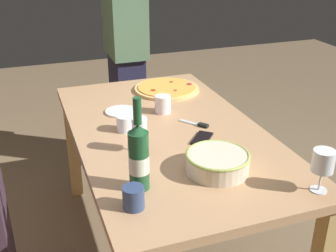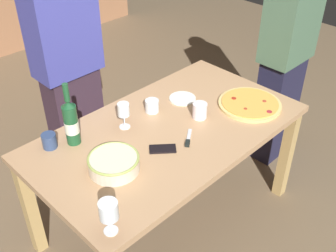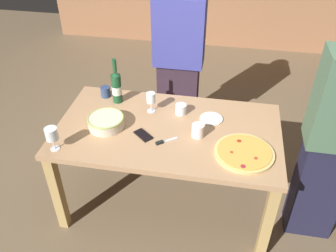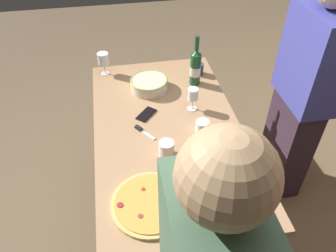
% 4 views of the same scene
% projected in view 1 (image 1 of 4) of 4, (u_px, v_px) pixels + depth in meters
% --- Properties ---
extents(ground_plane, '(8.00, 8.00, 0.00)m').
position_uv_depth(ground_plane, '(168.00, 249.00, 2.42)').
color(ground_plane, brown).
extents(dining_table, '(1.60, 0.90, 0.75)m').
position_uv_depth(dining_table, '(168.00, 146.00, 2.15)').
color(dining_table, tan).
rests_on(dining_table, ground).
extents(pizza, '(0.39, 0.39, 0.03)m').
position_uv_depth(pizza, '(167.00, 89.00, 2.62)').
color(pizza, '#DCBA6E').
rests_on(pizza, dining_table).
extents(serving_bowl, '(0.26, 0.26, 0.08)m').
position_uv_depth(serving_bowl, '(217.00, 161.00, 1.73)').
color(serving_bowl, beige).
rests_on(serving_bowl, dining_table).
extents(wine_bottle, '(0.08, 0.08, 0.37)m').
position_uv_depth(wine_bottle, '(139.00, 156.00, 1.58)').
color(wine_bottle, '#1A4B29').
rests_on(wine_bottle, dining_table).
extents(wine_glass_near_pizza, '(0.07, 0.07, 0.16)m').
position_uv_depth(wine_glass_near_pizza, '(139.00, 128.00, 1.87)').
color(wine_glass_near_pizza, white).
rests_on(wine_glass_near_pizza, dining_table).
extents(wine_glass_by_bottle, '(0.08, 0.08, 0.17)m').
position_uv_depth(wine_glass_by_bottle, '(323.00, 163.00, 1.57)').
color(wine_glass_by_bottle, white).
rests_on(wine_glass_by_bottle, dining_table).
extents(cup_amber, '(0.09, 0.09, 0.09)m').
position_uv_depth(cup_amber, '(163.00, 104.00, 2.29)').
color(cup_amber, white).
rests_on(cup_amber, dining_table).
extents(cup_ceramic, '(0.08, 0.08, 0.08)m').
position_uv_depth(cup_ceramic, '(134.00, 198.00, 1.50)').
color(cup_ceramic, navy).
rests_on(cup_ceramic, dining_table).
extents(cup_spare, '(0.08, 0.08, 0.08)m').
position_uv_depth(cup_spare, '(125.00, 123.00, 2.09)').
color(cup_spare, white).
rests_on(cup_spare, dining_table).
extents(side_plate, '(0.17, 0.17, 0.01)m').
position_uv_depth(side_plate, '(121.00, 111.00, 2.31)').
color(side_plate, white).
rests_on(side_plate, dining_table).
extents(cell_phone, '(0.15, 0.15, 0.01)m').
position_uv_depth(cell_phone, '(202.00, 138.00, 2.01)').
color(cell_phone, black).
rests_on(cell_phone, dining_table).
extents(pizza_knife, '(0.15, 0.12, 0.02)m').
position_uv_depth(pizza_knife, '(198.00, 124.00, 2.16)').
color(pizza_knife, silver).
rests_on(pizza_knife, dining_table).
extents(person_guest_left, '(0.38, 0.24, 1.70)m').
position_uv_depth(person_guest_left, '(126.00, 50.00, 3.02)').
color(person_guest_left, '#1E1D35').
rests_on(person_guest_left, ground).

